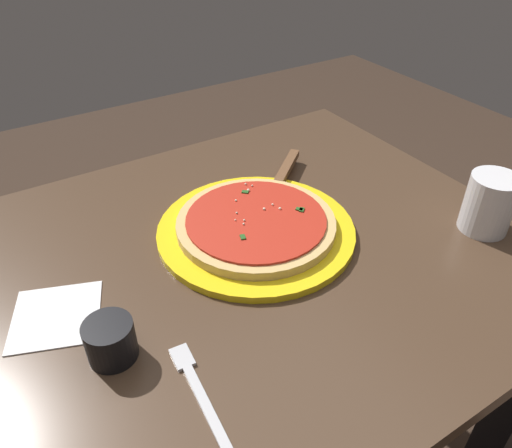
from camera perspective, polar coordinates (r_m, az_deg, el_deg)
name	(u,v)px	position (r m, az deg, el deg)	size (l,w,h in m)	color
restaurant_table	(256,315)	(0.92, 0.02, -10.50)	(0.90, 0.78, 0.76)	black
serving_plate	(256,230)	(0.84, 0.00, -0.75)	(0.33, 0.33, 0.01)	yellow
pizza	(256,223)	(0.83, 0.00, 0.13)	(0.27, 0.27, 0.02)	#DBB26B
pizza_server	(282,178)	(0.96, 2.98, 5.34)	(0.20, 0.18, 0.01)	silver
cup_tall_drink	(489,204)	(0.91, 25.38, 2.15)	(0.08, 0.08, 0.10)	silver
cup_small_sauce	(110,341)	(0.66, -16.50, -12.80)	(0.06, 0.06, 0.06)	black
napkin_folded_right	(56,316)	(0.75, -22.11, -9.82)	(0.12, 0.12, 0.00)	white
fork	(201,396)	(0.62, -6.40, -19.12)	(0.03, 0.19, 0.00)	silver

